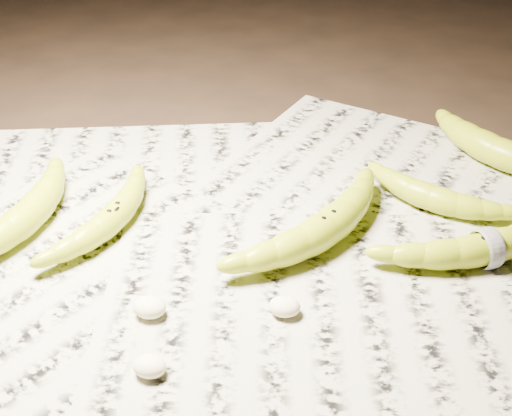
% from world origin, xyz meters
% --- Properties ---
extents(ground, '(3.00, 3.00, 0.00)m').
position_xyz_m(ground, '(0.00, 0.00, 0.00)').
color(ground, black).
rests_on(ground, ground).
extents(newspaper_patch, '(0.90, 0.70, 0.01)m').
position_xyz_m(newspaper_patch, '(0.03, -0.01, 0.00)').
color(newspaper_patch, '#AAA792').
rests_on(newspaper_patch, ground).
extents(banana_left_a, '(0.09, 0.20, 0.03)m').
position_xyz_m(banana_left_a, '(-0.16, -0.01, 0.02)').
color(banana_left_a, '#AEB316').
rests_on(banana_left_a, newspaper_patch).
extents(banana_left_b, '(0.08, 0.21, 0.04)m').
position_xyz_m(banana_left_b, '(-0.26, -0.02, 0.03)').
color(banana_left_b, '#AEB316').
rests_on(banana_left_b, newspaper_patch).
extents(banana_center, '(0.17, 0.23, 0.04)m').
position_xyz_m(banana_center, '(0.08, 0.02, 0.03)').
color(banana_center, '#AEB316').
rests_on(banana_center, newspaper_patch).
extents(banana_taped, '(0.22, 0.16, 0.04)m').
position_xyz_m(banana_taped, '(0.26, 0.02, 0.03)').
color(banana_taped, '#AEB316').
rests_on(banana_taped, newspaper_patch).
extents(banana_upper_a, '(0.18, 0.11, 0.03)m').
position_xyz_m(banana_upper_a, '(0.20, 0.11, 0.02)').
color(banana_upper_a, '#AEB316').
rests_on(banana_upper_a, newspaper_patch).
extents(banana_upper_b, '(0.20, 0.18, 0.04)m').
position_xyz_m(banana_upper_b, '(0.28, 0.24, 0.03)').
color(banana_upper_b, '#AEB316').
rests_on(banana_upper_b, newspaper_patch).
extents(measuring_tape, '(0.03, 0.04, 0.05)m').
position_xyz_m(measuring_tape, '(0.26, 0.02, 0.03)').
color(measuring_tape, white).
rests_on(measuring_tape, newspaper_patch).
extents(flesh_chunk_a, '(0.03, 0.03, 0.02)m').
position_xyz_m(flesh_chunk_a, '(-0.08, -0.14, 0.02)').
color(flesh_chunk_a, '#FFEEC5').
rests_on(flesh_chunk_a, newspaper_patch).
extents(flesh_chunk_b, '(0.03, 0.03, 0.02)m').
position_xyz_m(flesh_chunk_b, '(-0.05, -0.21, 0.02)').
color(flesh_chunk_b, '#FFEEC5').
rests_on(flesh_chunk_b, newspaper_patch).
extents(flesh_chunk_c, '(0.03, 0.03, 0.02)m').
position_xyz_m(flesh_chunk_c, '(0.06, -0.11, 0.02)').
color(flesh_chunk_c, '#FFEEC5').
rests_on(flesh_chunk_c, newspaper_patch).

